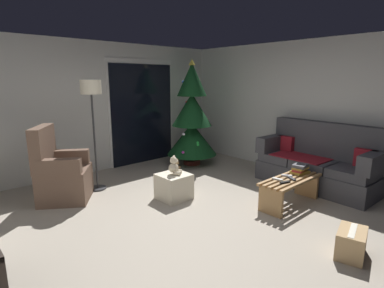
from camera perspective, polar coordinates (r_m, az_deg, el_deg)
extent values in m
plane|color=#9E9384|center=(4.03, 2.56, -14.32)|extent=(7.00, 7.00, 0.00)
cube|color=beige|center=(6.19, -17.83, 6.53)|extent=(5.72, 0.12, 2.50)
cube|color=beige|center=(6.01, 22.57, 6.03)|extent=(0.12, 6.00, 2.50)
cube|color=silver|center=(6.63, -9.34, 5.99)|extent=(1.60, 0.02, 2.20)
cube|color=black|center=(6.62, -9.24, 5.55)|extent=(1.50, 0.02, 2.10)
cube|color=#3D3D42|center=(5.53, 22.08, -5.86)|extent=(0.84, 1.93, 0.34)
cube|color=#3D3D42|center=(5.20, 28.19, -4.78)|extent=(0.70, 0.63, 0.14)
cube|color=#3D3D42|center=(5.45, 22.18, -3.50)|extent=(0.70, 0.63, 0.14)
cube|color=#3D3D42|center=(5.75, 16.75, -2.31)|extent=(0.70, 0.63, 0.14)
cube|color=#3D3D42|center=(5.65, 24.02, 0.74)|extent=(0.28, 1.91, 0.60)
cube|color=#3D3D42|center=(5.09, 31.11, -3.00)|extent=(0.77, 0.23, 0.28)
cube|color=#3D3D42|center=(5.86, 14.96, 0.17)|extent=(0.77, 0.23, 0.28)
cube|color=maroon|center=(5.53, 19.87, -2.26)|extent=(0.64, 0.92, 0.02)
cube|color=maroon|center=(5.29, 29.96, -2.35)|extent=(0.13, 0.32, 0.28)
cube|color=maroon|center=(5.89, 17.20, 0.11)|extent=(0.13, 0.32, 0.28)
cube|color=#9E7547|center=(4.52, 20.07, -6.82)|extent=(1.10, 0.05, 0.04)
cube|color=#9E7547|center=(4.56, 19.09, -6.59)|extent=(1.10, 0.05, 0.04)
cube|color=#9E7547|center=(4.60, 18.13, -6.36)|extent=(1.10, 0.05, 0.04)
cube|color=#9E7547|center=(4.64, 17.18, -6.13)|extent=(1.10, 0.05, 0.04)
cube|color=#9E7547|center=(4.68, 16.25, -5.91)|extent=(1.10, 0.05, 0.04)
cube|color=#9E7547|center=(4.27, 14.60, -10.46)|extent=(0.05, 0.36, 0.37)
cube|color=#9E7547|center=(5.07, 20.76, -7.20)|extent=(0.05, 0.36, 0.37)
cube|color=silver|center=(4.46, 15.82, -6.40)|extent=(0.06, 0.16, 0.02)
cube|color=#ADADB2|center=(4.65, 17.43, -5.73)|extent=(0.10, 0.16, 0.02)
cube|color=black|center=(4.36, 17.13, -6.90)|extent=(0.16, 0.09, 0.02)
cube|color=#333338|center=(4.55, 18.29, -6.19)|extent=(0.11, 0.16, 0.02)
cube|color=#B79333|center=(4.87, 19.69, -4.99)|extent=(0.28, 0.23, 0.04)
cube|color=#A32D28|center=(4.85, 19.54, -4.63)|extent=(0.27, 0.18, 0.03)
cube|color=#B79333|center=(4.85, 19.75, -4.31)|extent=(0.24, 0.16, 0.03)
cube|color=#4C4C51|center=(4.86, 19.79, -3.86)|extent=(0.26, 0.21, 0.04)
cube|color=black|center=(4.83, 20.00, -3.62)|extent=(0.10, 0.16, 0.01)
cylinder|color=#4C1E19|center=(6.53, -0.02, -3.34)|extent=(0.36, 0.36, 0.10)
cylinder|color=brown|center=(6.50, -0.02, -2.40)|extent=(0.08, 0.08, 0.12)
cone|color=#0F3819|center=(6.41, -0.02, 1.05)|extent=(1.05, 1.05, 0.68)
cone|color=#0F3819|center=(6.32, -0.02, 6.53)|extent=(0.83, 0.83, 0.68)
cone|color=#0F3819|center=(6.29, -0.02, 12.12)|extent=(0.62, 0.62, 0.68)
sphere|color=blue|center=(6.30, -1.67, 11.66)|extent=(0.06, 0.06, 0.06)
sphere|color=#1E8C33|center=(5.97, 1.10, 0.26)|extent=(0.06, 0.06, 0.06)
sphere|color=#1E8C33|center=(6.55, -2.86, 4.38)|extent=(0.06, 0.06, 0.06)
sphere|color=#B233A5|center=(5.99, -1.70, -1.58)|extent=(0.06, 0.06, 0.06)
sphere|color=red|center=(6.57, -1.00, 7.87)|extent=(0.06, 0.06, 0.06)
sphere|color=white|center=(6.00, -1.61, 1.88)|extent=(0.06, 0.06, 0.06)
sphere|color=blue|center=(6.58, -1.10, 7.54)|extent=(0.06, 0.06, 0.06)
sphere|color=#1E8C33|center=(5.97, 1.13, -0.13)|extent=(0.06, 0.06, 0.06)
sphere|color=#1E8C33|center=(6.67, 1.72, 4.50)|extent=(0.06, 0.06, 0.06)
cone|color=#EAD14C|center=(6.30, -0.02, 15.19)|extent=(0.14, 0.14, 0.12)
cube|color=brown|center=(5.00, -22.62, -7.97)|extent=(0.95, 0.95, 0.31)
cube|color=brown|center=(4.93, -22.85, -5.29)|extent=(0.95, 0.95, 0.18)
cube|color=brown|center=(4.91, -26.29, -0.71)|extent=(0.52, 0.65, 0.64)
cube|color=brown|center=(5.13, -22.03, -2.23)|extent=(0.56, 0.44, 0.22)
cube|color=brown|center=(4.61, -23.70, -3.94)|extent=(0.56, 0.44, 0.22)
cylinder|color=#2D2D30|center=(5.34, -17.33, -7.94)|extent=(0.28, 0.28, 0.02)
cylinder|color=#2D2D30|center=(5.13, -17.88, 0.36)|extent=(0.03, 0.03, 1.55)
cylinder|color=beige|center=(5.03, -18.54, 10.16)|extent=(0.32, 0.32, 0.22)
cube|color=beige|center=(4.66, -3.44, -7.98)|extent=(0.44, 0.44, 0.39)
cylinder|color=beige|center=(4.62, -2.63, -5.17)|extent=(0.12, 0.13, 0.06)
cylinder|color=beige|center=(4.52, -2.85, -5.55)|extent=(0.12, 0.13, 0.06)
sphere|color=beige|center=(4.56, -3.49, -4.52)|extent=(0.15, 0.15, 0.15)
sphere|color=beige|center=(4.53, -3.51, -3.07)|extent=(0.11, 0.11, 0.11)
sphere|color=#F4E5C1|center=(4.52, -2.89, -3.22)|extent=(0.04, 0.04, 0.04)
sphere|color=beige|center=(4.55, -3.43, -2.38)|extent=(0.04, 0.04, 0.04)
sphere|color=beige|center=(4.48, -3.61, -2.62)|extent=(0.04, 0.04, 0.04)
sphere|color=beige|center=(4.62, -3.08, -4.16)|extent=(0.06, 0.06, 0.06)
sphere|color=beige|center=(4.49, -3.42, -4.66)|extent=(0.06, 0.06, 0.06)
cylinder|color=tan|center=(5.90, -2.23, -5.25)|extent=(0.08, 0.12, 0.06)
cylinder|color=tan|center=(5.82, -2.87, -5.48)|extent=(0.08, 0.12, 0.06)
sphere|color=tan|center=(5.88, -3.00, -4.62)|extent=(0.15, 0.15, 0.15)
sphere|color=tan|center=(5.84, -3.01, -3.51)|extent=(0.11, 0.11, 0.11)
sphere|color=tan|center=(5.82, -2.64, -3.69)|extent=(0.04, 0.04, 0.04)
sphere|color=tan|center=(5.86, -2.77, -2.99)|extent=(0.04, 0.04, 0.04)
sphere|color=tan|center=(5.80, -3.26, -3.14)|extent=(0.04, 0.04, 0.04)
sphere|color=tan|center=(5.91, -2.39, -4.41)|extent=(0.06, 0.06, 0.06)
sphere|color=tan|center=(5.81, -3.32, -4.72)|extent=(0.06, 0.06, 0.06)
cube|color=tan|center=(3.67, 27.82, -16.18)|extent=(0.45, 0.35, 0.28)
cube|color=beige|center=(3.61, 28.05, -14.18)|extent=(0.37, 0.15, 0.00)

